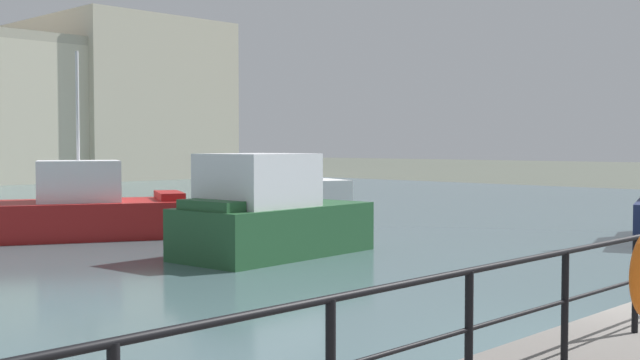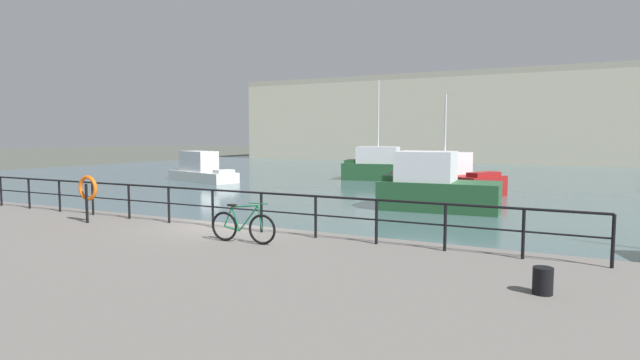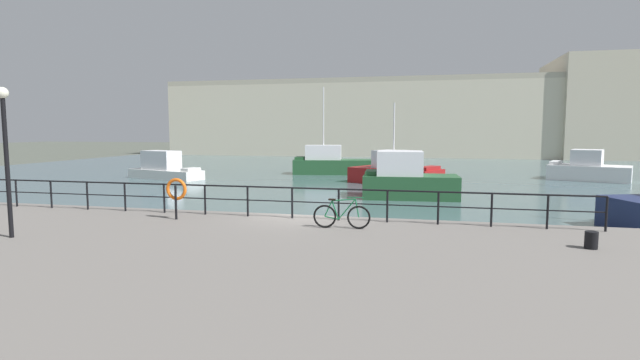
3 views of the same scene
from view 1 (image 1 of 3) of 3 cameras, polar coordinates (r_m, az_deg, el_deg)
The scene contains 5 objects.
ground_plane at distance 11.62m, azimuth 21.51°, elevation -11.79°, with size 240.00×240.00×0.00m, color #4C5147.
moored_cabin_cruiser at distance 20.29m, azimuth -3.68°, elevation -2.54°, with size 5.34×2.88×2.62m.
moored_small_launch at distance 25.46m, azimuth -16.56°, elevation -2.06°, with size 6.86×5.45×5.68m.
moored_white_yacht at distance 38.53m, azimuth -2.41°, elevation -0.43°, with size 6.21×4.77×2.31m.
quay_railing at distance 9.43m, azimuth 21.66°, elevation -5.73°, with size 22.73×0.07×1.08m.
Camera 1 is at (-10.40, -4.33, 2.84)m, focal length 44.73 mm.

